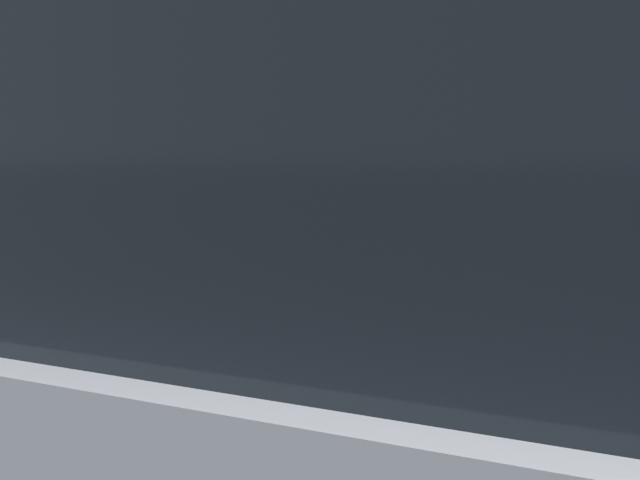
% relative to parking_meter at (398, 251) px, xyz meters
% --- Properties ---
extents(parking_meter, '(0.16, 0.17, 1.38)m').
position_rel_parking_meter_xyz_m(parking_meter, '(0.00, 0.00, 0.00)').
color(parking_meter, slate).
rests_on(parking_meter, sidewalk_curb).
extents(pedestrian_at_meter, '(0.70, 0.39, 1.75)m').
position_rel_parking_meter_xyz_m(pedestrian_at_meter, '(-0.56, 0.11, 0.03)').
color(pedestrian_at_meter, slate).
rests_on(pedestrian_at_meter, sidewalk_curb).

